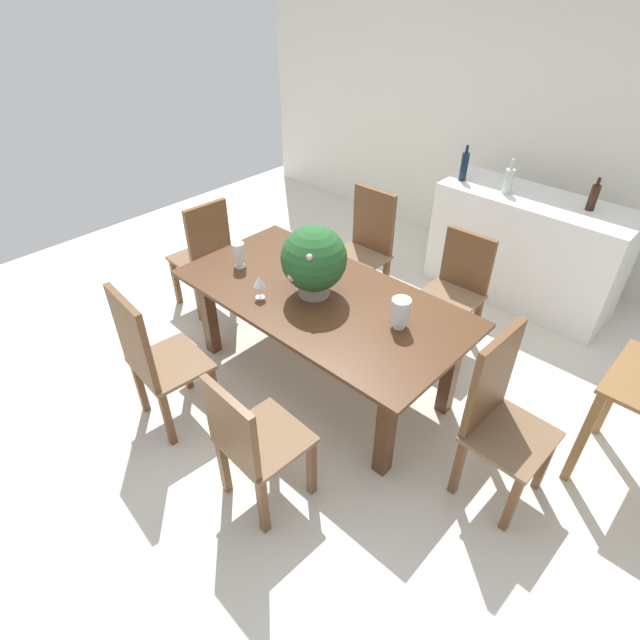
# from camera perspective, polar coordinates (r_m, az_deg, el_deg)

# --- Properties ---
(ground_plane) EXTENTS (7.04, 7.04, 0.00)m
(ground_plane) POSITION_cam_1_polar(r_m,az_deg,el_deg) (3.88, 1.13, -5.66)
(ground_plane) COLOR silver
(back_wall) EXTENTS (6.40, 0.10, 2.60)m
(back_wall) POSITION_cam_1_polar(r_m,az_deg,el_deg) (5.28, 21.93, 19.80)
(back_wall) COLOR silver
(back_wall) RESTS_ON ground
(dining_table) EXTENTS (2.01, 1.02, 0.74)m
(dining_table) POSITION_cam_1_polar(r_m,az_deg,el_deg) (3.43, 0.11, 1.21)
(dining_table) COLOR #4C2D19
(dining_table) RESTS_ON ground
(chair_head_end) EXTENTS (0.47, 0.43, 1.02)m
(chair_head_end) POSITION_cam_1_polar(r_m,az_deg,el_deg) (4.34, -12.86, 7.31)
(chair_head_end) COLOR brown
(chair_head_end) RESTS_ON ground
(chair_far_right) EXTENTS (0.44, 0.48, 0.93)m
(chair_far_right) POSITION_cam_1_polar(r_m,az_deg,el_deg) (3.99, 15.06, 3.59)
(chair_far_right) COLOR brown
(chair_far_right) RESTS_ON ground
(chair_near_right) EXTENTS (0.45, 0.45, 0.92)m
(chair_near_right) POSITION_cam_1_polar(r_m,az_deg,el_deg) (2.75, -7.83, -13.35)
(chair_near_right) COLOR brown
(chair_near_right) RESTS_ON ground
(chair_foot_end) EXTENTS (0.42, 0.47, 1.06)m
(chair_foot_end) POSITION_cam_1_polar(r_m,az_deg,el_deg) (2.94, 19.54, -9.68)
(chair_foot_end) COLOR brown
(chair_foot_end) RESTS_ON ground
(chair_far_left) EXTENTS (0.45, 0.47, 1.01)m
(chair_far_left) POSITION_cam_1_polar(r_m,az_deg,el_deg) (4.39, 5.08, 8.54)
(chair_far_left) COLOR brown
(chair_far_left) RESTS_ON ground
(chair_near_left) EXTENTS (0.50, 0.46, 1.04)m
(chair_near_left) POSITION_cam_1_polar(r_m,az_deg,el_deg) (3.29, -18.38, -3.89)
(chair_near_left) COLOR brown
(chair_near_left) RESTS_ON ground
(flower_centerpiece) EXTENTS (0.43, 0.43, 0.48)m
(flower_centerpiece) POSITION_cam_1_polar(r_m,az_deg,el_deg) (3.25, -0.71, 6.77)
(flower_centerpiece) COLOR gray
(flower_centerpiece) RESTS_ON dining_table
(crystal_vase_left) EXTENTS (0.09, 0.09, 0.19)m
(crystal_vase_left) POSITION_cam_1_polar(r_m,az_deg,el_deg) (3.68, -9.16, 7.43)
(crystal_vase_left) COLOR silver
(crystal_vase_left) RESTS_ON dining_table
(crystal_vase_center_near) EXTENTS (0.12, 0.12, 0.20)m
(crystal_vase_center_near) POSITION_cam_1_polar(r_m,az_deg,el_deg) (3.05, 9.09, 1.06)
(crystal_vase_center_near) COLOR silver
(crystal_vase_center_near) RESTS_ON dining_table
(wine_glass) EXTENTS (0.07, 0.07, 0.16)m
(wine_glass) POSITION_cam_1_polar(r_m,az_deg,el_deg) (3.31, -6.90, 4.25)
(wine_glass) COLOR silver
(wine_glass) RESTS_ON dining_table
(kitchen_counter) EXTENTS (1.58, 0.60, 0.95)m
(kitchen_counter) POSITION_cam_1_polar(r_m,az_deg,el_deg) (4.80, 22.11, 7.39)
(kitchen_counter) COLOR white
(kitchen_counter) RESTS_ON ground
(wine_bottle_clear) EXTENTS (0.06, 0.06, 0.30)m
(wine_bottle_clear) POSITION_cam_1_polar(r_m,az_deg,el_deg) (4.73, 15.96, 16.36)
(wine_bottle_clear) COLOR #0F1E38
(wine_bottle_clear) RESTS_ON kitchen_counter
(wine_bottle_dark) EXTENTS (0.08, 0.08, 0.28)m
(wine_bottle_dark) POSITION_cam_1_polar(r_m,az_deg,el_deg) (4.57, 20.50, 14.52)
(wine_bottle_dark) COLOR #B2BFB7
(wine_bottle_dark) RESTS_ON kitchen_counter
(wine_bottle_green) EXTENTS (0.07, 0.07, 0.26)m
(wine_bottle_green) POSITION_cam_1_polar(r_m,az_deg,el_deg) (4.51, 28.48, 12.11)
(wine_bottle_green) COLOR black
(wine_bottle_green) RESTS_ON kitchen_counter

